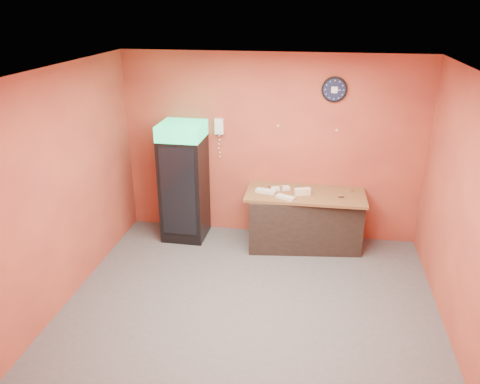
# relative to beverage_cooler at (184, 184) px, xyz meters

# --- Properties ---
(floor) EXTENTS (4.50, 4.50, 0.00)m
(floor) POSITION_rel_beverage_cooler_xyz_m (1.27, -1.61, -0.89)
(floor) COLOR #47474C
(floor) RESTS_ON ground
(back_wall) EXTENTS (4.50, 0.02, 2.80)m
(back_wall) POSITION_rel_beverage_cooler_xyz_m (1.27, 0.39, 0.51)
(back_wall) COLOR #C15236
(back_wall) RESTS_ON floor
(left_wall) EXTENTS (0.02, 4.00, 2.80)m
(left_wall) POSITION_rel_beverage_cooler_xyz_m (-0.98, -1.61, 0.51)
(left_wall) COLOR #C15236
(left_wall) RESTS_ON floor
(right_wall) EXTENTS (0.02, 4.00, 2.80)m
(right_wall) POSITION_rel_beverage_cooler_xyz_m (3.52, -1.61, 0.51)
(right_wall) COLOR #C15236
(right_wall) RESTS_ON floor
(ceiling) EXTENTS (4.50, 4.00, 0.02)m
(ceiling) POSITION_rel_beverage_cooler_xyz_m (1.27, -1.61, 1.91)
(ceiling) COLOR white
(ceiling) RESTS_ON back_wall
(beverage_cooler) EXTENTS (0.64, 0.66, 1.82)m
(beverage_cooler) POSITION_rel_beverage_cooler_xyz_m (0.00, 0.00, 0.00)
(beverage_cooler) COLOR black
(beverage_cooler) RESTS_ON floor
(prep_counter) EXTENTS (1.71, 0.92, 0.82)m
(prep_counter) POSITION_rel_beverage_cooler_xyz_m (1.83, 0.03, -0.48)
(prep_counter) COLOR black
(prep_counter) RESTS_ON floor
(wall_clock) EXTENTS (0.36, 0.06, 0.36)m
(wall_clock) POSITION_rel_beverage_cooler_xyz_m (2.14, 0.36, 1.42)
(wall_clock) COLOR black
(wall_clock) RESTS_ON back_wall
(wall_phone) EXTENTS (0.13, 0.11, 0.24)m
(wall_phone) POSITION_rel_beverage_cooler_xyz_m (0.49, 0.34, 0.83)
(wall_phone) COLOR white
(wall_phone) RESTS_ON back_wall
(butcher_paper) EXTENTS (1.75, 0.82, 0.04)m
(butcher_paper) POSITION_rel_beverage_cooler_xyz_m (1.83, 0.03, -0.05)
(butcher_paper) COLOR brown
(butcher_paper) RESTS_ON prep_counter
(sub_roll_stack) EXTENTS (0.24, 0.15, 0.10)m
(sub_roll_stack) POSITION_rel_beverage_cooler_xyz_m (1.79, -0.05, 0.02)
(sub_roll_stack) COLOR beige
(sub_roll_stack) RESTS_ON butcher_paper
(wrapped_sandwich_left) EXTENTS (0.31, 0.18, 0.04)m
(wrapped_sandwich_left) POSITION_rel_beverage_cooler_xyz_m (1.26, -0.05, -0.01)
(wrapped_sandwich_left) COLOR silver
(wrapped_sandwich_left) RESTS_ON butcher_paper
(wrapped_sandwich_mid) EXTENTS (0.28, 0.20, 0.04)m
(wrapped_sandwich_mid) POSITION_rel_beverage_cooler_xyz_m (1.56, -0.23, -0.01)
(wrapped_sandwich_mid) COLOR silver
(wrapped_sandwich_mid) RESTS_ON butcher_paper
(wrapped_sandwich_right) EXTENTS (0.29, 0.20, 0.04)m
(wrapped_sandwich_right) POSITION_rel_beverage_cooler_xyz_m (1.46, 0.10, -0.01)
(wrapped_sandwich_right) COLOR silver
(wrapped_sandwich_right) RESTS_ON butcher_paper
(kitchen_tool) EXTENTS (0.06, 0.06, 0.06)m
(kitchen_tool) POSITION_rel_beverage_cooler_xyz_m (1.47, 0.06, -0.00)
(kitchen_tool) COLOR silver
(kitchen_tool) RESTS_ON butcher_paper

